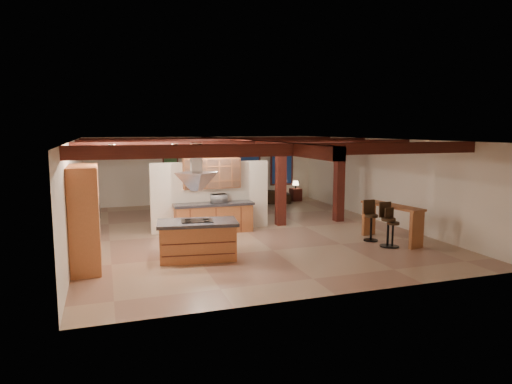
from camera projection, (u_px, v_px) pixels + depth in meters
ground at (245, 231)px, 14.55m from camera, size 12.00×12.00×0.00m
room_walls at (245, 175)px, 14.31m from camera, size 12.00×12.00×12.00m
ceiling_beams at (245, 144)px, 14.18m from camera, size 10.00×12.00×0.28m
timber_posts at (311, 172)px, 15.57m from camera, size 2.50×0.30×2.90m
partition_wall at (211, 196)px, 14.56m from camera, size 3.80×0.18×2.20m
pantry_cabinet at (85, 218)px, 10.48m from camera, size 0.67×1.60×2.40m
back_counter at (214, 218)px, 14.28m from camera, size 2.50×0.66×0.94m
upper_display_cabinet at (212, 173)px, 14.28m from camera, size 1.80×0.36×0.95m
range_hood at (197, 188)px, 11.17m from camera, size 1.10×1.10×1.40m
back_windows at (265, 167)px, 20.80m from camera, size 2.70×0.07×1.70m
framed_art at (171, 165)px, 19.42m from camera, size 0.65×0.05×0.85m
recessed_cans at (172, 143)px, 11.55m from camera, size 3.16×2.46×0.03m
kitchen_island at (198, 240)px, 11.35m from camera, size 2.09×1.30×0.98m
dining_table at (210, 207)px, 17.14m from camera, size 2.06×1.43×0.66m
sofa at (266, 196)px, 19.98m from camera, size 2.16×1.13×0.60m
microwave at (219, 198)px, 14.25m from camera, size 0.49×0.34×0.27m
bar_counter at (392, 217)px, 13.12m from camera, size 0.89×2.10×1.07m
side_table at (296, 195)px, 20.69m from camera, size 0.48×0.48×0.56m
table_lamp at (296, 183)px, 20.62m from camera, size 0.29×0.29×0.34m
bar_stool_a at (392, 228)px, 12.51m from camera, size 0.38×0.39×1.07m
bar_stool_b at (387, 224)px, 12.55m from camera, size 0.43×0.43×1.22m
bar_stool_c at (371, 220)px, 13.22m from camera, size 0.41×0.42×1.18m
dining_chairs at (210, 201)px, 17.11m from camera, size 1.92×1.92×1.05m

